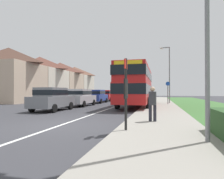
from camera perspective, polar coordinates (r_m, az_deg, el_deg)
The scene contains 13 objects.
ground_plane at distance 8.66m, azimuth -15.03°, elevation -10.24°, with size 120.00×120.00×0.00m, color #38383D.
lane_marking_centre at distance 16.08m, azimuth -1.05°, elevation -5.78°, with size 0.14×60.00×0.01m, color silver.
pavement_near_side at distance 13.55m, azimuth 14.21°, elevation -6.49°, with size 3.20×68.00×0.12m, color gray.
double_decker_bus at distance 18.50m, azimuth 7.26°, elevation 1.53°, with size 2.80×10.35×3.70m.
parked_car_grey at distance 15.11m, azimuth -17.45°, elevation -2.49°, with size 1.94×4.04×1.74m.
parked_car_silver at distance 19.29m, azimuth -9.30°, elevation -2.17°, with size 1.89×4.40×1.69m.
parked_car_blue at distance 24.31m, azimuth -4.43°, elevation -1.88°, with size 1.87×4.03×1.67m.
parked_car_red at distance 29.39m, azimuth -1.64°, elevation -1.66°, with size 1.99×4.31×1.67m.
pedestrian_at_stop at distance 8.76m, azimuth 11.99°, elevation -3.72°, with size 0.34×0.34×1.67m.
bus_stop_sign at distance 6.64m, azimuth 4.15°, elevation 0.15°, with size 0.09×0.52×2.60m.
cycle_route_sign at distance 21.47m, azimuth 16.31°, elevation -0.65°, with size 0.44×0.08×2.52m.
street_lamp_mid at distance 23.36m, azimuth 16.48°, elevation 5.35°, with size 1.14×0.20×6.66m.
house_terrace_far_side at distance 37.36m, azimuth -17.81°, elevation 2.82°, with size 7.60×27.26×7.34m.
Camera 1 is at (4.12, -7.47, 1.45)m, focal length 30.66 mm.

